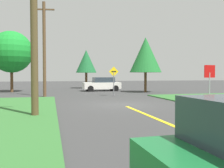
{
  "coord_description": "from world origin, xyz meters",
  "views": [
    {
      "loc": [
        -4.42,
        -15.16,
        1.91
      ],
      "look_at": [
        0.01,
        2.74,
        1.23
      ],
      "focal_mm": 39.56,
      "sensor_mm": 36.0,
      "label": 1
    }
  ],
  "objects_px": {
    "stop_sign": "(210,77)",
    "pine_tree_center": "(11,52)",
    "car_approaching_junction": "(102,84)",
    "direction_sign": "(114,78)",
    "utility_pole_near": "(34,31)",
    "oak_tree_left": "(86,61)",
    "utility_pole_mid": "(44,48)",
    "oak_tree_right": "(146,55)"
  },
  "relations": [
    {
      "from": "stop_sign",
      "to": "car_approaching_junction",
      "type": "distance_m",
      "value": 15.64
    },
    {
      "from": "stop_sign",
      "to": "utility_pole_near",
      "type": "height_order",
      "value": "utility_pole_near"
    },
    {
      "from": "oak_tree_left",
      "to": "utility_pole_near",
      "type": "bearing_deg",
      "value": -103.52
    },
    {
      "from": "utility_pole_near",
      "to": "oak_tree_right",
      "type": "relative_size",
      "value": 1.25
    },
    {
      "from": "stop_sign",
      "to": "direction_sign",
      "type": "bearing_deg",
      "value": -64.18
    },
    {
      "from": "direction_sign",
      "to": "utility_pole_near",
      "type": "bearing_deg",
      "value": -122.6
    },
    {
      "from": "stop_sign",
      "to": "car_approaching_junction",
      "type": "height_order",
      "value": "stop_sign"
    },
    {
      "from": "utility_pole_near",
      "to": "pine_tree_center",
      "type": "distance_m",
      "value": 17.59
    },
    {
      "from": "stop_sign",
      "to": "oak_tree_right",
      "type": "xyz_separation_m",
      "value": [
        0.4,
        11.88,
        2.31
      ]
    },
    {
      "from": "oak_tree_right",
      "to": "utility_pole_near",
      "type": "bearing_deg",
      "value": -128.15
    },
    {
      "from": "car_approaching_junction",
      "to": "oak_tree_right",
      "type": "distance_m",
      "value": 6.27
    },
    {
      "from": "direction_sign",
      "to": "car_approaching_junction",
      "type": "bearing_deg",
      "value": 86.55
    },
    {
      "from": "stop_sign",
      "to": "utility_pole_near",
      "type": "distance_m",
      "value": 10.81
    },
    {
      "from": "oak_tree_right",
      "to": "stop_sign",
      "type": "bearing_deg",
      "value": -91.93
    },
    {
      "from": "utility_pole_mid",
      "to": "oak_tree_left",
      "type": "relative_size",
      "value": 1.51
    },
    {
      "from": "car_approaching_junction",
      "to": "oak_tree_right",
      "type": "xyz_separation_m",
      "value": [
        4.23,
        -3.25,
        3.3
      ]
    },
    {
      "from": "car_approaching_junction",
      "to": "utility_pole_near",
      "type": "relative_size",
      "value": 0.59
    },
    {
      "from": "utility_pole_near",
      "to": "direction_sign",
      "type": "relative_size",
      "value": 2.84
    },
    {
      "from": "stop_sign",
      "to": "oak_tree_right",
      "type": "bearing_deg",
      "value": -95.07
    },
    {
      "from": "car_approaching_junction",
      "to": "oak_tree_right",
      "type": "relative_size",
      "value": 0.73
    },
    {
      "from": "utility_pole_mid",
      "to": "pine_tree_center",
      "type": "distance_m",
      "value": 7.51
    },
    {
      "from": "direction_sign",
      "to": "stop_sign",
      "type": "bearing_deg",
      "value": -61.04
    },
    {
      "from": "utility_pole_near",
      "to": "oak_tree_right",
      "type": "height_order",
      "value": "utility_pole_near"
    },
    {
      "from": "utility_pole_mid",
      "to": "pine_tree_center",
      "type": "relative_size",
      "value": 1.23
    },
    {
      "from": "oak_tree_right",
      "to": "pine_tree_center",
      "type": "bearing_deg",
      "value": 166.5
    },
    {
      "from": "direction_sign",
      "to": "utility_pole_mid",
      "type": "bearing_deg",
      "value": 170.19
    },
    {
      "from": "utility_pole_near",
      "to": "oak_tree_left",
      "type": "distance_m",
      "value": 23.87
    },
    {
      "from": "utility_pole_mid",
      "to": "stop_sign",
      "type": "bearing_deg",
      "value": -40.48
    },
    {
      "from": "pine_tree_center",
      "to": "oak_tree_right",
      "type": "height_order",
      "value": "pine_tree_center"
    },
    {
      "from": "car_approaching_junction",
      "to": "direction_sign",
      "type": "distance_m",
      "value": 7.47
    },
    {
      "from": "utility_pole_near",
      "to": "pine_tree_center",
      "type": "bearing_deg",
      "value": 101.41
    },
    {
      "from": "car_approaching_junction",
      "to": "oak_tree_left",
      "type": "distance_m",
      "value": 6.93
    },
    {
      "from": "oak_tree_left",
      "to": "utility_pole_mid",
      "type": "bearing_deg",
      "value": -113.34
    },
    {
      "from": "utility_pole_near",
      "to": "stop_sign",
      "type": "bearing_deg",
      "value": 10.36
    },
    {
      "from": "oak_tree_left",
      "to": "oak_tree_right",
      "type": "bearing_deg",
      "value": -60.82
    },
    {
      "from": "car_approaching_junction",
      "to": "oak_tree_left",
      "type": "relative_size",
      "value": 0.81
    },
    {
      "from": "stop_sign",
      "to": "oak_tree_left",
      "type": "bearing_deg",
      "value": -80.3
    },
    {
      "from": "utility_pole_mid",
      "to": "direction_sign",
      "type": "bearing_deg",
      "value": -9.81
    },
    {
      "from": "car_approaching_junction",
      "to": "direction_sign",
      "type": "relative_size",
      "value": 1.66
    },
    {
      "from": "stop_sign",
      "to": "pine_tree_center",
      "type": "height_order",
      "value": "pine_tree_center"
    },
    {
      "from": "car_approaching_junction",
      "to": "oak_tree_left",
      "type": "height_order",
      "value": "oak_tree_left"
    },
    {
      "from": "oak_tree_left",
      "to": "pine_tree_center",
      "type": "relative_size",
      "value": 0.81
    }
  ]
}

